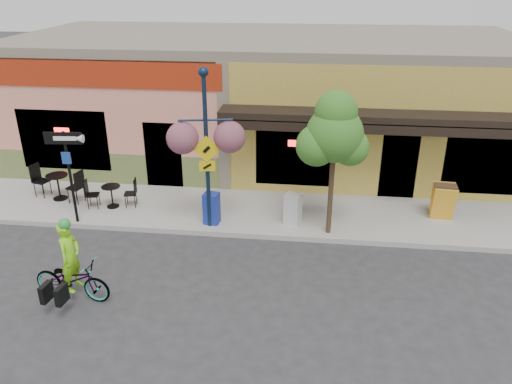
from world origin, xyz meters
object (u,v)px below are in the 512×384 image
one_way_sign (71,178)px  newspaper_box_blue (212,208)px  cyclist_rider (72,267)px  newspaper_box_grey (293,209)px  street_tree (333,165)px  lamp_post (207,151)px  bicycle (72,279)px  building (269,96)px

one_way_sign → newspaper_box_blue: (3.81, 0.36, -0.88)m
cyclist_rider → newspaper_box_grey: bearing=-43.4°
one_way_sign → street_tree: 7.08m
newspaper_box_grey → cyclist_rider: bearing=-121.9°
cyclist_rider → street_tree: (5.60, 3.42, 1.31)m
cyclist_rider → lamp_post: (2.32, 3.42, 1.54)m
bicycle → lamp_post: 4.56m
cyclist_rider → street_tree: 6.69m
street_tree → one_way_sign: bearing=-178.4°
cyclist_rider → newspaper_box_grey: (4.60, 3.83, -0.21)m
lamp_post → newspaper_box_grey: (2.28, 0.41, -1.75)m
street_tree → lamp_post: bearing=179.9°
one_way_sign → cyclist_rider: bearing=-70.9°
building → one_way_sign: (-4.77, -6.85, -0.77)m
one_way_sign → bicycle: bearing=-71.6°
cyclist_rider → one_way_sign: size_ratio=0.61×
building → lamp_post: 6.72m
bicycle → one_way_sign: 3.65m
one_way_sign → newspaper_box_grey: one_way_sign is taller
newspaper_box_grey → bicycle: bearing=-122.2°
newspaper_box_blue → newspaper_box_grey: (2.25, 0.25, -0.01)m
cyclist_rider → newspaper_box_blue: size_ratio=1.78×
lamp_post → street_tree: (3.28, -0.01, -0.23)m
cyclist_rider → lamp_post: size_ratio=0.37×
cyclist_rider → street_tree: bearing=-51.8°
newspaper_box_grey → lamp_post: bearing=-151.5°
building → street_tree: building is taller
building → street_tree: bearing=-71.1°
bicycle → cyclist_rider: size_ratio=1.11×
lamp_post → street_tree: size_ratio=1.11×
bicycle → lamp_post: bearing=-27.9°
lamp_post → building: bearing=70.3°
lamp_post → one_way_sign: lamp_post is taller
newspaper_box_grey → street_tree: size_ratio=0.23×
cyclist_rider → building: bearing=-11.4°
building → newspaper_box_blue: bearing=-98.4°
cyclist_rider → newspaper_box_grey: size_ratio=1.81×
one_way_sign → newspaper_box_blue: one_way_sign is taller
building → bicycle: bearing=-108.5°
lamp_post → newspaper_box_blue: (0.03, 0.16, -1.74)m
bicycle → lamp_post: (2.37, 3.42, 1.87)m
one_way_sign → building: bearing=50.0°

